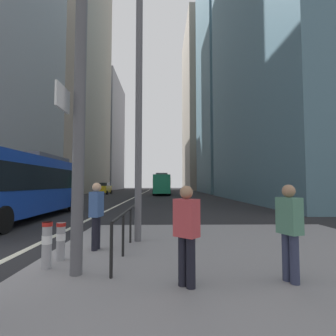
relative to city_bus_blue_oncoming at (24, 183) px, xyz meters
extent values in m
plane|color=black|center=(3.28, 13.26, -1.84)|extent=(160.00, 160.00, 0.00)
cube|color=gray|center=(8.78, -7.74, -1.76)|extent=(9.00, 10.00, 0.15)
cube|color=beige|center=(3.28, 23.26, -1.83)|extent=(0.20, 80.00, 0.01)
cube|color=gray|center=(-12.72, 39.37, 23.63)|extent=(12.75, 24.37, 50.94)
cube|color=gray|center=(-12.72, 65.79, 15.06)|extent=(12.35, 22.56, 33.78)
cube|color=slate|center=(20.28, 37.44, 23.94)|extent=(10.76, 17.58, 51.55)
cube|color=gray|center=(20.28, 62.11, 22.42)|extent=(13.07, 24.66, 48.51)
cube|color=#14389E|center=(0.00, -0.03, -0.11)|extent=(2.65, 11.62, 2.75)
cube|color=black|center=(0.00, -0.03, 0.23)|extent=(2.68, 11.39, 1.10)
cube|color=#4C4C51|center=(-0.02, 1.70, 1.41)|extent=(1.80, 4.19, 0.30)
cylinder|color=black|center=(1.25, -3.73, -1.34)|extent=(0.31, 1.00, 1.00)
cylinder|color=black|center=(1.15, 3.69, -1.34)|extent=(0.31, 1.00, 1.00)
cylinder|color=black|center=(-1.25, 3.66, -1.34)|extent=(0.31, 1.00, 1.00)
cube|color=#198456|center=(6.81, 28.99, -0.11)|extent=(2.57, 11.77, 2.75)
cube|color=black|center=(6.81, 28.99, 0.23)|extent=(2.60, 11.54, 1.10)
cube|color=#4C4C51|center=(6.82, 27.23, 1.41)|extent=(1.77, 4.24, 0.30)
cylinder|color=black|center=(5.59, 32.75, -1.34)|extent=(0.31, 1.00, 1.00)
cylinder|color=black|center=(7.98, 32.76, -1.34)|extent=(0.31, 1.00, 1.00)
cylinder|color=black|center=(5.63, 25.23, -1.34)|extent=(0.31, 1.00, 1.00)
cylinder|color=black|center=(8.03, 25.24, -1.34)|extent=(0.31, 1.00, 1.00)
cube|color=gold|center=(-2.93, 30.25, -0.97)|extent=(1.94, 4.15, 1.10)
cube|color=black|center=(-2.93, 30.39, -0.16)|extent=(1.58, 2.26, 0.52)
cylinder|color=black|center=(-2.08, 28.82, -1.52)|extent=(0.25, 0.65, 0.64)
cylinder|color=black|center=(-3.90, 28.89, -1.52)|extent=(0.25, 0.65, 0.64)
cylinder|color=black|center=(-1.97, 31.60, -1.52)|extent=(0.25, 0.65, 0.64)
cylinder|color=black|center=(-3.79, 31.67, -1.52)|extent=(0.25, 0.65, 0.64)
cube|color=#232838|center=(6.19, 42.43, -0.97)|extent=(1.95, 4.58, 1.10)
cube|color=black|center=(6.20, 42.28, -0.16)|extent=(1.59, 2.49, 0.52)
cylinder|color=black|center=(5.22, 43.92, -1.52)|extent=(0.24, 0.65, 0.64)
cylinder|color=black|center=(7.04, 43.99, -1.52)|extent=(0.24, 0.65, 0.64)
cylinder|color=black|center=(5.34, 40.86, -1.52)|extent=(0.24, 0.65, 0.64)
cylinder|color=black|center=(7.16, 40.93, -1.52)|extent=(0.24, 0.65, 0.64)
cube|color=black|center=(7.47, 46.48, -0.97)|extent=(1.84, 4.49, 1.10)
cube|color=black|center=(7.47, 46.33, -0.16)|extent=(1.53, 2.43, 0.52)
cylinder|color=black|center=(6.58, 48.01, -1.52)|extent=(0.23, 0.64, 0.64)
cylinder|color=black|center=(8.40, 47.99, -1.52)|extent=(0.23, 0.64, 0.64)
cylinder|color=black|center=(6.54, 44.98, -1.52)|extent=(0.23, 0.64, 0.64)
cylinder|color=black|center=(8.36, 44.95, -1.52)|extent=(0.23, 0.64, 0.64)
cylinder|color=#515156|center=(5.41, -8.28, 1.31)|extent=(0.22, 0.22, 6.00)
cube|color=white|center=(5.16, -8.46, 1.51)|extent=(0.04, 0.60, 0.44)
cylinder|color=#56565B|center=(6.27, -5.59, 2.31)|extent=(0.20, 0.20, 8.00)
cylinder|color=#99999E|center=(4.72, -7.93, -1.24)|extent=(0.18, 0.18, 0.89)
cylinder|color=white|center=(4.72, -7.93, -1.13)|extent=(0.19, 0.19, 0.16)
cylinder|color=#B21E19|center=(4.72, -7.93, -0.83)|extent=(0.20, 0.20, 0.08)
cylinder|color=#99999E|center=(4.78, -7.42, -1.29)|extent=(0.18, 0.18, 0.80)
cylinder|color=white|center=(4.78, -7.42, -1.19)|extent=(0.19, 0.19, 0.14)
cylinder|color=#B21E19|center=(4.78, -7.42, -0.92)|extent=(0.20, 0.20, 0.08)
cylinder|color=black|center=(6.08, -8.47, -1.21)|extent=(0.06, 0.06, 0.95)
cylinder|color=black|center=(6.08, -7.13, -1.21)|extent=(0.06, 0.06, 0.95)
cylinder|color=black|center=(6.08, -5.79, -1.21)|extent=(0.06, 0.06, 0.95)
cylinder|color=black|center=(6.08, -4.45, -1.21)|extent=(0.06, 0.06, 0.95)
cylinder|color=black|center=(6.08, -6.46, -0.74)|extent=(0.06, 4.02, 0.06)
cylinder|color=black|center=(5.30, -6.62, -1.28)|extent=(0.15, 0.15, 0.82)
cylinder|color=black|center=(5.32, -6.46, -1.28)|extent=(0.15, 0.15, 0.82)
cube|color=#38568E|center=(5.31, -6.54, -0.56)|extent=(0.30, 0.42, 0.63)
sphere|color=tan|center=(5.31, -6.54, -0.13)|extent=(0.22, 0.22, 0.22)
cylinder|color=black|center=(7.43, -8.92, -1.29)|extent=(0.15, 0.15, 0.79)
cylinder|color=black|center=(7.31, -8.81, -1.29)|extent=(0.15, 0.15, 0.79)
cube|color=#B73D42|center=(7.37, -8.87, -0.59)|extent=(0.44, 0.43, 0.61)
sphere|color=#9E7556|center=(7.37, -8.87, -0.18)|extent=(0.22, 0.22, 0.22)
cylinder|color=#2D334C|center=(9.16, -8.79, -1.29)|extent=(0.15, 0.15, 0.80)
cylinder|color=#2D334C|center=(9.10, -8.64, -1.29)|extent=(0.15, 0.15, 0.80)
cube|color=#4C7F66|center=(9.13, -8.72, -0.58)|extent=(0.36, 0.44, 0.61)
sphere|color=#9E7556|center=(9.13, -8.72, -0.17)|extent=(0.22, 0.22, 0.22)
camera|label=1|loc=(6.98, -13.04, -0.04)|focal=27.31mm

